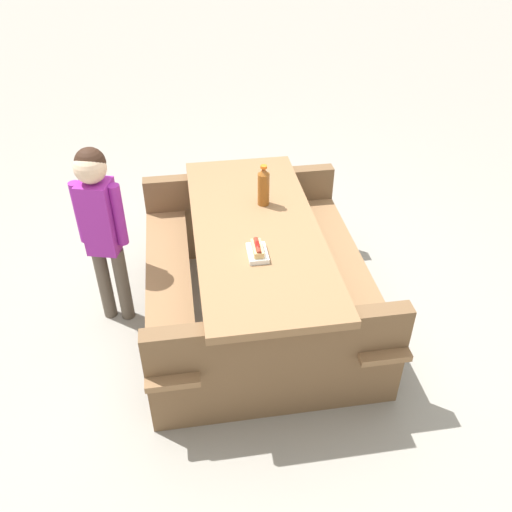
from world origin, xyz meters
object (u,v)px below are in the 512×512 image
object	(u,v)px
hotdog_tray	(257,251)
picnic_table	(256,266)
soda_bottle	(264,186)
child_in_coat	(100,218)

from	to	relation	value
hotdog_tray	picnic_table	bearing A→B (deg)	153.27
picnic_table	soda_bottle	xyz separation A→B (m)	(-0.21, 0.17, 0.43)
soda_bottle	hotdog_tray	size ratio (longest dim) A/B	1.33
hotdog_tray	child_in_coat	bearing A→B (deg)	-136.64
picnic_table	hotdog_tray	xyz separation A→B (m)	(0.26, -0.13, 0.34)
hotdog_tray	child_in_coat	distance (m)	1.00
soda_bottle	hotdog_tray	bearing A→B (deg)	-32.36
hotdog_tray	child_in_coat	world-z (taller)	child_in_coat
picnic_table	soda_bottle	distance (m)	0.51
soda_bottle	child_in_coat	distance (m)	1.02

